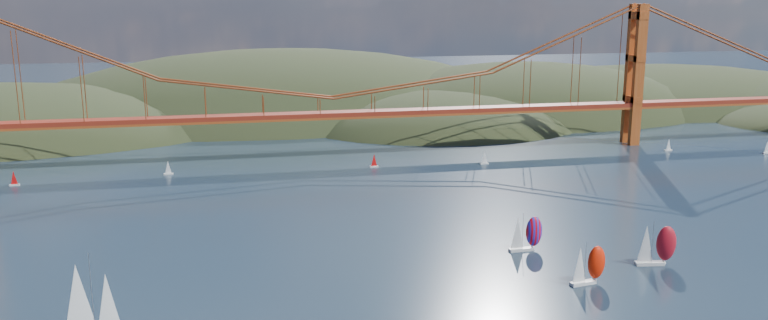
{
  "coord_description": "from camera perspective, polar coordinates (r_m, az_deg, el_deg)",
  "views": [
    {
      "loc": [
        -38.04,
        -87.46,
        59.24
      ],
      "look_at": [
        -0.14,
        90.0,
        18.54
      ],
      "focal_mm": 35.0,
      "sensor_mm": 36.0,
      "label": 1
    }
  ],
  "objects": [
    {
      "name": "distant_boat_3",
      "position": [
        258.51,
        -16.13,
        -0.56
      ],
      "size": [
        3.0,
        2.0,
        4.7
      ],
      "color": "silver",
      "rests_on": "ground"
    },
    {
      "name": "distant_boat_8",
      "position": [
        266.06,
        7.66,
        0.19
      ],
      "size": [
        3.0,
        2.0,
        4.7
      ],
      "color": "silver",
      "rests_on": "ground"
    },
    {
      "name": "racer_0",
      "position": [
        161.73,
        15.26,
        -7.68
      ],
      "size": [
        8.11,
        3.98,
        9.13
      ],
      "rotation": [
        0.0,
        0.0,
        0.16
      ],
      "color": "white",
      "rests_on": "ground"
    },
    {
      "name": "headlands",
      "position": [
        381.84,
        0.71,
        1.82
      ],
      "size": [
        725.0,
        225.0,
        96.0
      ],
      "color": "black",
      "rests_on": "ground"
    },
    {
      "name": "distant_boat_4",
      "position": [
        305.72,
        20.87,
        1.09
      ],
      "size": [
        3.0,
        2.0,
        4.7
      ],
      "color": "silver",
      "rests_on": "ground"
    },
    {
      "name": "racer_1",
      "position": [
        177.0,
        19.98,
        -6.05
      ],
      "size": [
        9.06,
        4.42,
        10.21
      ],
      "rotation": [
        0.0,
        0.0,
        -0.15
      ],
      "color": "silver",
      "rests_on": "ground"
    },
    {
      "name": "distant_boat_5",
      "position": [
        315.7,
        27.15,
        0.86
      ],
      "size": [
        3.0,
        2.0,
        4.7
      ],
      "color": "silver",
      "rests_on": "ground"
    },
    {
      "name": "bridge",
      "position": [
        271.26,
        -4.34,
        6.89
      ],
      "size": [
        552.0,
        12.0,
        55.0
      ],
      "color": "maroon",
      "rests_on": "ground"
    },
    {
      "name": "distant_boat_2",
      "position": [
        261.5,
        -26.37,
        -1.25
      ],
      "size": [
        3.0,
        2.0,
        4.7
      ],
      "color": "silver",
      "rests_on": "ground"
    },
    {
      "name": "distant_boat_9",
      "position": [
        258.99,
        -0.76,
        -0.03
      ],
      "size": [
        3.0,
        2.0,
        4.7
      ],
      "color": "silver",
      "rests_on": "ground"
    },
    {
      "name": "sloop_navy",
      "position": [
        141.8,
        -21.68,
        -9.99
      ],
      "size": [
        10.61,
        8.06,
        15.5
      ],
      "rotation": [
        0.0,
        0.0,
        0.4
      ],
      "color": "black",
      "rests_on": "ground"
    },
    {
      "name": "racer_rwb",
      "position": [
        178.66,
        10.72,
        -5.47
      ],
      "size": [
        8.09,
        3.32,
        9.28
      ],
      "rotation": [
        0.0,
        0.0,
        0.04
      ],
      "color": "silver",
      "rests_on": "ground"
    }
  ]
}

